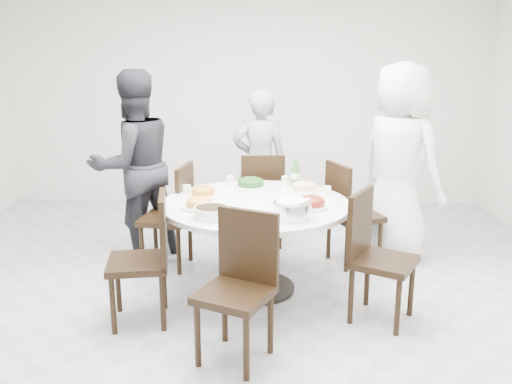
{
  "coord_description": "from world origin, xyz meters",
  "views": [
    {
      "loc": [
        0.37,
        -3.81,
        1.92
      ],
      "look_at": [
        0.23,
        0.38,
        0.82
      ],
      "focal_mm": 38.0,
      "sensor_mm": 36.0,
      "label": 1
    }
  ],
  "objects_px": {
    "chair_sw": "(138,260)",
    "rice_bowl": "(292,210)",
    "chair_s": "(234,291)",
    "dining_table": "(256,246)",
    "chair_nw": "(165,216)",
    "soup_bowl": "(211,212)",
    "diner_right": "(399,162)",
    "diner_middle": "(260,164)",
    "beverage_bottle": "(295,174)",
    "diner_left": "(134,166)",
    "chair_ne": "(355,213)",
    "chair_n": "(262,198)",
    "chair_se": "(384,259)"
  },
  "relations": [
    {
      "from": "chair_ne",
      "to": "chair_nw",
      "type": "relative_size",
      "value": 1.0
    },
    {
      "from": "chair_s",
      "to": "soup_bowl",
      "type": "relative_size",
      "value": 3.71
    },
    {
      "from": "diner_middle",
      "to": "chair_nw",
      "type": "bearing_deg",
      "value": 41.75
    },
    {
      "from": "chair_nw",
      "to": "chair_s",
      "type": "relative_size",
      "value": 1.0
    },
    {
      "from": "chair_sw",
      "to": "rice_bowl",
      "type": "relative_size",
      "value": 3.46
    },
    {
      "from": "chair_nw",
      "to": "diner_left",
      "type": "xyz_separation_m",
      "value": [
        -0.33,
        0.27,
        0.4
      ]
    },
    {
      "from": "diner_right",
      "to": "beverage_bottle",
      "type": "relative_size",
      "value": 7.35
    },
    {
      "from": "diner_left",
      "to": "soup_bowl",
      "type": "height_order",
      "value": "diner_left"
    },
    {
      "from": "soup_bowl",
      "to": "dining_table",
      "type": "bearing_deg",
      "value": 53.95
    },
    {
      "from": "chair_n",
      "to": "diner_right",
      "type": "bearing_deg",
      "value": 163.8
    },
    {
      "from": "chair_ne",
      "to": "diner_right",
      "type": "bearing_deg",
      "value": -87.0
    },
    {
      "from": "chair_n",
      "to": "diner_right",
      "type": "distance_m",
      "value": 1.38
    },
    {
      "from": "chair_nw",
      "to": "diner_right",
      "type": "bearing_deg",
      "value": 107.44
    },
    {
      "from": "chair_ne",
      "to": "rice_bowl",
      "type": "height_order",
      "value": "chair_ne"
    },
    {
      "from": "dining_table",
      "to": "chair_nw",
      "type": "xyz_separation_m",
      "value": [
        -0.83,
        0.48,
        0.1
      ]
    },
    {
      "from": "dining_table",
      "to": "diner_left",
      "type": "bearing_deg",
      "value": 147.11
    },
    {
      "from": "dining_table",
      "to": "chair_s",
      "type": "bearing_deg",
      "value": -95.31
    },
    {
      "from": "diner_right",
      "to": "chair_nw",
      "type": "bearing_deg",
      "value": 59.52
    },
    {
      "from": "chair_nw",
      "to": "soup_bowl",
      "type": "bearing_deg",
      "value": 38.65
    },
    {
      "from": "diner_left",
      "to": "chair_s",
      "type": "bearing_deg",
      "value": 83.16
    },
    {
      "from": "chair_nw",
      "to": "diner_left",
      "type": "height_order",
      "value": "diner_left"
    },
    {
      "from": "chair_s",
      "to": "diner_left",
      "type": "xyz_separation_m",
      "value": [
        -1.06,
        1.8,
        0.4
      ]
    },
    {
      "from": "chair_n",
      "to": "chair_ne",
      "type": "bearing_deg",
      "value": 147.19
    },
    {
      "from": "chair_nw",
      "to": "soup_bowl",
      "type": "distance_m",
      "value": 1.08
    },
    {
      "from": "dining_table",
      "to": "soup_bowl",
      "type": "height_order",
      "value": "soup_bowl"
    },
    {
      "from": "chair_sw",
      "to": "chair_s",
      "type": "bearing_deg",
      "value": 46.05
    },
    {
      "from": "dining_table",
      "to": "chair_sw",
      "type": "xyz_separation_m",
      "value": [
        -0.82,
        -0.56,
        0.1
      ]
    },
    {
      "from": "diner_left",
      "to": "rice_bowl",
      "type": "height_order",
      "value": "diner_left"
    },
    {
      "from": "rice_bowl",
      "to": "soup_bowl",
      "type": "xyz_separation_m",
      "value": [
        -0.58,
        -0.01,
        -0.02
      ]
    },
    {
      "from": "chair_nw",
      "to": "soup_bowl",
      "type": "relative_size",
      "value": 3.71
    },
    {
      "from": "beverage_bottle",
      "to": "diner_middle",
      "type": "bearing_deg",
      "value": 110.17
    },
    {
      "from": "chair_n",
      "to": "beverage_bottle",
      "type": "xyz_separation_m",
      "value": [
        0.3,
        -0.63,
        0.4
      ]
    },
    {
      "from": "chair_s",
      "to": "diner_middle",
      "type": "distance_m",
      "value": 2.46
    },
    {
      "from": "dining_table",
      "to": "beverage_bottle",
      "type": "xyz_separation_m",
      "value": [
        0.33,
        0.48,
        0.5
      ]
    },
    {
      "from": "chair_nw",
      "to": "rice_bowl",
      "type": "relative_size",
      "value": 3.46
    },
    {
      "from": "chair_sw",
      "to": "beverage_bottle",
      "type": "distance_m",
      "value": 1.61
    },
    {
      "from": "chair_ne",
      "to": "diner_left",
      "type": "height_order",
      "value": "diner_left"
    },
    {
      "from": "chair_se",
      "to": "beverage_bottle",
      "type": "distance_m",
      "value": 1.21
    },
    {
      "from": "beverage_bottle",
      "to": "chair_ne",
      "type": "bearing_deg",
      "value": 13.88
    },
    {
      "from": "chair_sw",
      "to": "chair_s",
      "type": "height_order",
      "value": "same"
    },
    {
      "from": "diner_middle",
      "to": "chair_ne",
      "type": "bearing_deg",
      "value": 133.33
    },
    {
      "from": "dining_table",
      "to": "beverage_bottle",
      "type": "relative_size",
      "value": 6.02
    },
    {
      "from": "diner_middle",
      "to": "beverage_bottle",
      "type": "bearing_deg",
      "value": 104.16
    },
    {
      "from": "soup_bowl",
      "to": "chair_se",
      "type": "bearing_deg",
      "value": -2.98
    },
    {
      "from": "dining_table",
      "to": "chair_sw",
      "type": "height_order",
      "value": "chair_sw"
    },
    {
      "from": "chair_n",
      "to": "dining_table",
      "type": "bearing_deg",
      "value": 85.45
    },
    {
      "from": "chair_s",
      "to": "rice_bowl",
      "type": "distance_m",
      "value": 0.81
    },
    {
      "from": "dining_table",
      "to": "soup_bowl",
      "type": "xyz_separation_m",
      "value": [
        -0.31,
        -0.42,
        0.41
      ]
    },
    {
      "from": "chair_n",
      "to": "chair_s",
      "type": "relative_size",
      "value": 1.0
    },
    {
      "from": "chair_n",
      "to": "diner_middle",
      "type": "height_order",
      "value": "diner_middle"
    }
  ]
}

